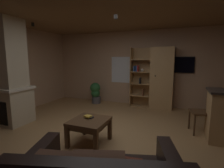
% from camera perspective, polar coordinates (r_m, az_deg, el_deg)
% --- Properties ---
extents(floor, '(6.16, 5.53, 0.02)m').
position_cam_1_polar(floor, '(3.66, -2.42, -17.53)').
color(floor, '#A37A4C').
rests_on(floor, ground).
extents(wall_back, '(6.28, 0.06, 2.53)m').
position_cam_1_polar(wall_back, '(5.96, 8.53, 5.20)').
color(wall_back, tan).
rests_on(wall_back, ground).
extents(ceiling, '(6.16, 5.53, 0.02)m').
position_cam_1_polar(ceiling, '(3.42, -2.71, 24.46)').
color(ceiling, brown).
extents(window_pane_back, '(0.71, 0.01, 0.91)m').
position_cam_1_polar(window_pane_back, '(6.10, 3.01, 4.78)').
color(window_pane_back, white).
extents(stone_fireplace, '(0.99, 0.77, 2.53)m').
position_cam_1_polar(stone_fireplace, '(4.86, -31.58, 1.83)').
color(stone_fireplace, '#BCAD8E').
rests_on(stone_fireplace, ground).
extents(bookshelf_cabinet, '(1.34, 0.41, 1.95)m').
position_cam_1_polar(bookshelf_cabinet, '(5.59, 15.40, 1.75)').
color(bookshelf_cabinet, tan).
rests_on(bookshelf_cabinet, ground).
extents(coffee_table, '(0.66, 0.68, 0.47)m').
position_cam_1_polar(coffee_table, '(3.31, -7.58, -13.19)').
color(coffee_table, '#4C331E').
rests_on(coffee_table, ground).
extents(table_book_0, '(0.11, 0.10, 0.02)m').
position_cam_1_polar(table_book_0, '(3.35, -7.34, -11.09)').
color(table_book_0, black).
rests_on(table_book_0, coffee_table).
extents(table_book_1, '(0.16, 0.14, 0.03)m').
position_cam_1_polar(table_book_1, '(3.34, -8.10, -10.66)').
color(table_book_1, gold).
rests_on(table_book_1, coffee_table).
extents(dining_chair, '(0.51, 0.51, 0.92)m').
position_cam_1_polar(dining_chair, '(4.17, 28.87, -7.43)').
color(dining_chair, '#4C331E').
rests_on(dining_chair, ground).
extents(potted_floor_plant, '(0.37, 0.38, 0.75)m').
position_cam_1_polar(potted_floor_plant, '(6.13, -5.55, -2.78)').
color(potted_floor_plant, '#4C4C51').
rests_on(potted_floor_plant, ground).
extents(wall_mounted_tv, '(0.88, 0.06, 0.49)m').
position_cam_1_polar(wall_mounted_tv, '(5.74, 21.55, 5.99)').
color(wall_mounted_tv, black).
extents(track_light_spot_0, '(0.07, 0.07, 0.09)m').
position_cam_1_polar(track_light_spot_0, '(5.02, -25.01, 17.62)').
color(track_light_spot_0, black).
extents(track_light_spot_1, '(0.07, 0.07, 0.09)m').
position_cam_1_polar(track_light_spot_1, '(3.79, 1.24, 21.64)').
color(track_light_spot_1, black).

